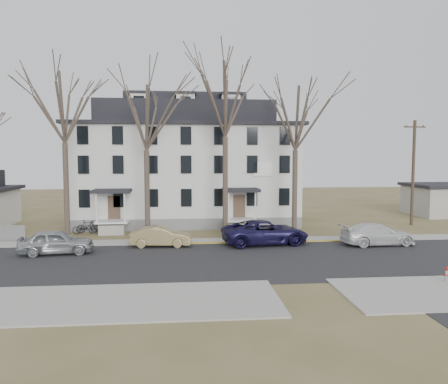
{
  "coord_description": "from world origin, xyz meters",
  "views": [
    {
      "loc": [
        -2.15,
        -23.78,
        6.39
      ],
      "look_at": [
        0.83,
        9.0,
        3.59
      ],
      "focal_mm": 35.0,
      "sensor_mm": 36.0,
      "label": 1
    }
  ],
  "objects": [
    {
      "name": "car_silver",
      "position": [
        -10.4,
        4.73,
        0.79
      ],
      "size": [
        4.83,
        2.44,
        1.58
      ],
      "primitive_type": "imported",
      "rotation": [
        0.0,
        0.0,
        1.7
      ],
      "color": "#9EA3A6",
      "rests_on": "ground"
    },
    {
      "name": "near_sidewalk_left",
      "position": [
        -8.0,
        -5.0,
        0.0
      ],
      "size": [
        20.0,
        5.0,
        0.08
      ],
      "primitive_type": "cube",
      "color": "#A09F97",
      "rests_on": "ground"
    },
    {
      "name": "boarding_house",
      "position": [
        -2.0,
        17.95,
        5.38
      ],
      "size": [
        20.8,
        12.36,
        12.05
      ],
      "color": "slate",
      "rests_on": "ground"
    },
    {
      "name": "tree_far_left",
      "position": [
        -11.0,
        9.8,
        10.34
      ],
      "size": [
        8.4,
        8.4,
        13.72
      ],
      "color": "#473B31",
      "rests_on": "ground"
    },
    {
      "name": "bicycle_right",
      "position": [
        -10.06,
        12.32,
        0.53
      ],
      "size": [
        1.82,
        0.71,
        1.07
      ],
      "primitive_type": "imported",
      "rotation": [
        0.0,
        0.0,
        1.69
      ],
      "color": "black",
      "rests_on": "ground"
    },
    {
      "name": "car_white",
      "position": [
        11.45,
        5.63,
        0.76
      ],
      "size": [
        5.36,
        2.45,
        1.52
      ],
      "primitive_type": "imported",
      "rotation": [
        0.0,
        0.0,
        1.63
      ],
      "color": "silver",
      "rests_on": "ground"
    },
    {
      "name": "tree_mid_left",
      "position": [
        -5.0,
        9.8,
        9.6
      ],
      "size": [
        7.8,
        7.8,
        12.74
      ],
      "color": "#473B31",
      "rests_on": "ground"
    },
    {
      "name": "main_road",
      "position": [
        0.0,
        2.0,
        0.0
      ],
      "size": [
        120.0,
        10.0,
        0.04
      ],
      "primitive_type": "cube",
      "color": "#27272A",
      "rests_on": "ground"
    },
    {
      "name": "tree_center",
      "position": [
        1.0,
        9.8,
        11.08
      ],
      "size": [
        9.0,
        9.0,
        14.7
      ],
      "color": "#473B31",
      "rests_on": "ground"
    },
    {
      "name": "fire_hydrant",
      "position": [
        10.92,
        -3.49,
        0.41
      ],
      "size": [
        0.34,
        0.32,
        0.82
      ],
      "color": "#B7B7BA",
      "rests_on": "ground"
    },
    {
      "name": "utility_pole_far",
      "position": [
        18.5,
        14.0,
        4.9
      ],
      "size": [
        2.0,
        0.28,
        9.5
      ],
      "color": "#3D3023",
      "rests_on": "ground"
    },
    {
      "name": "car_navy",
      "position": [
        3.58,
        6.61,
        0.86
      ],
      "size": [
        6.47,
        3.59,
        1.71
      ],
      "primitive_type": "imported",
      "rotation": [
        0.0,
        0.0,
        1.7
      ],
      "color": "#19153E",
      "rests_on": "ground"
    },
    {
      "name": "far_sidewalk",
      "position": [
        0.0,
        8.0,
        0.0
      ],
      "size": [
        120.0,
        2.0,
        0.08
      ],
      "primitive_type": "cube",
      "color": "#A09F97",
      "rests_on": "ground"
    },
    {
      "name": "ground",
      "position": [
        0.0,
        0.0,
        0.0
      ],
      "size": [
        120.0,
        120.0,
        0.0
      ],
      "primitive_type": "plane",
      "color": "olive",
      "rests_on": "ground"
    },
    {
      "name": "tree_mid_right",
      "position": [
        6.5,
        9.8,
        9.6
      ],
      "size": [
        7.8,
        7.8,
        12.74
      ],
      "color": "#473B31",
      "rests_on": "ground"
    },
    {
      "name": "bicycle_left",
      "position": [
        -10.2,
        11.84,
        0.49
      ],
      "size": [
        1.96,
        0.97,
        0.99
      ],
      "primitive_type": "imported",
      "rotation": [
        0.0,
        0.0,
        1.75
      ],
      "color": "black",
      "rests_on": "ground"
    },
    {
      "name": "yellow_curb",
      "position": [
        5.0,
        7.1,
        0.0
      ],
      "size": [
        14.0,
        0.25,
        0.06
      ],
      "primitive_type": "cube",
      "color": "gold",
      "rests_on": "ground"
    },
    {
      "name": "car_tan",
      "position": [
        -3.82,
        6.49,
        0.69
      ],
      "size": [
        4.28,
        1.68,
        1.39
      ],
      "primitive_type": "imported",
      "rotation": [
        0.0,
        0.0,
        1.52
      ],
      "color": "#958051",
      "rests_on": "ground"
    }
  ]
}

